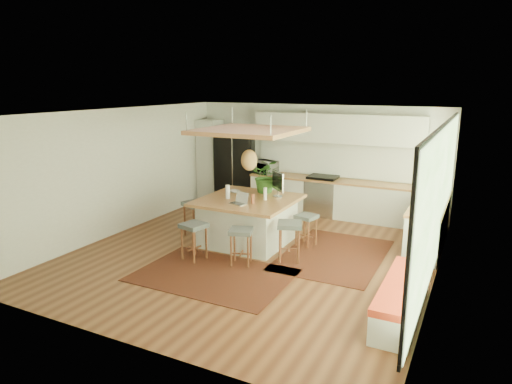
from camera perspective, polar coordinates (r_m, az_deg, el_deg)
The scene contains 35 objects.
floor at distance 8.88m, azimuth -0.30°, elevation -7.73°, with size 7.00×7.00×0.00m, color #4F2716.
ceiling at distance 8.29m, azimuth -0.32°, elevation 9.94°, with size 7.00×7.00×0.00m, color white.
wall_back at distance 11.66m, azimuth 7.53°, elevation 4.15°, with size 6.50×6.50×0.00m, color beige.
wall_front at distance 5.71m, azimuth -16.53°, elevation -6.09°, with size 6.50×6.50×0.00m, color beige.
wall_left at distance 10.34m, azimuth -16.60°, elevation 2.53°, with size 7.00×7.00×0.00m, color beige.
wall_right at distance 7.63m, azimuth 22.04°, elevation -1.64°, with size 7.00×7.00×0.00m, color beige.
window_wall at distance 7.62m, azimuth 21.84°, elevation -1.26°, with size 0.10×6.20×2.60m, color black, non-canonical shape.
pantry at distance 12.68m, azimuth -5.70°, elevation 3.91°, with size 0.55×0.60×2.25m, color beige.
back_counter_base at distance 11.38m, azimuth 9.47°, elevation -0.83°, with size 4.20×0.60×0.88m, color beige.
back_counter_top at distance 11.27m, azimuth 9.56°, elevation 1.44°, with size 4.24×0.64×0.05m, color brown.
backsplash at distance 11.47m, azimuth 10.09°, elevation 3.91°, with size 4.20×0.02×0.80m, color white.
upper_cabinets at distance 11.22m, azimuth 10.02°, elevation 7.83°, with size 4.20×0.34×0.70m, color beige.
range at distance 11.43m, azimuth 8.29°, elevation -0.40°, with size 0.76×0.62×1.00m, color #A5A5AA, non-canonical shape.
right_counter_base at distance 9.81m, azimuth 20.76°, elevation -3.84°, with size 0.60×2.50×0.88m, color beige.
right_counter_top at distance 9.69m, azimuth 20.98°, elevation -1.24°, with size 0.64×2.54×0.05m, color brown.
window_bench at distance 6.90m, azimuth 17.77°, elevation -12.62°, with size 0.52×2.00×0.50m, color beige, non-canonical shape.
ceiling_panel at distance 8.85m, azimuth -0.87°, elevation 5.93°, with size 1.86×1.86×0.80m, color brown, non-canonical shape.
rug_near at distance 7.97m, azimuth -5.40°, elevation -10.29°, with size 2.60×1.80×0.01m, color black.
rug_right at distance 8.94m, azimuth 9.71°, elevation -7.74°, with size 1.80×2.60×0.01m, color black.
fridge at distance 12.32m, azimuth -2.55°, elevation 2.74°, with size 1.00×0.78×2.01m, color black, non-canonical shape.
island at distance 9.36m, azimuth -0.98°, elevation -3.60°, with size 1.85×1.85×0.93m, color brown, non-canonical shape.
stool_near_left at distance 8.56m, azimuth -7.75°, elevation -6.13°, with size 0.41×0.41×0.70m, color #43484A, non-canonical shape.
stool_near_right at distance 8.25m, azimuth -1.87°, elevation -6.78°, with size 0.40×0.40×0.68m, color #43484A, non-canonical shape.
stool_right_front at distance 8.45m, azimuth 4.19°, elevation -6.30°, with size 0.44×0.44×0.74m, color #43484A, non-canonical shape.
stool_right_back at distance 9.27m, azimuth 6.30°, elevation -4.57°, with size 0.38×0.38×0.64m, color #43484A, non-canonical shape.
stool_left_side at distance 9.87m, azimuth -7.53°, elevation -3.48°, with size 0.45×0.45×0.76m, color #43484A, non-canonical shape.
laptop at distance 8.80m, azimuth -2.26°, elevation -0.75°, with size 0.32×0.34×0.24m, color #A5A5AA, non-canonical shape.
monitor at distance 9.35m, azimuth 2.75°, elevation 0.96°, with size 0.58×0.21×0.53m, color #A5A5AA, non-canonical shape.
microwave at distance 11.81m, azimuth 1.17°, elevation 3.30°, with size 0.60×0.33×0.41m, color #A5A5AA.
island_plant at distance 9.71m, azimuth 1.30°, elevation 1.59°, with size 0.65×0.73×0.57m, color #1E4C19.
island_bowl at distance 9.73m, azimuth -2.73°, elevation 0.06°, with size 0.22×0.22×0.05m, color silver.
island_bottle_0 at distance 9.55m, azimuth -3.64°, elevation 0.21°, with size 0.07×0.07×0.19m, color #35ACD5.
island_bottle_1 at distance 9.27m, azimuth -3.62°, elevation -0.20°, with size 0.07×0.07×0.19m, color white.
island_bottle_2 at distance 8.84m, azimuth -0.46°, elevation -0.85°, with size 0.07×0.07×0.19m, color #A45436.
island_bottle_3 at distance 9.10m, azimuth 1.10°, elevation -0.43°, with size 0.07×0.07×0.19m, color silver.
Camera 1 is at (3.75, -7.38, 3.20)m, focal length 31.98 mm.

